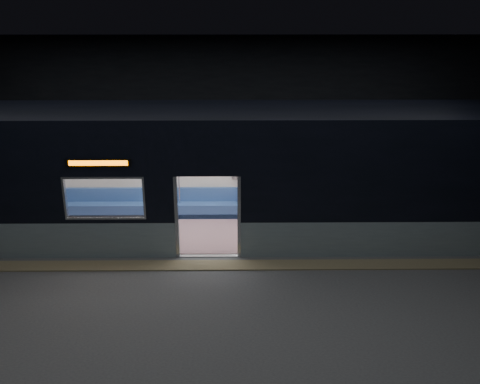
{
  "coord_description": "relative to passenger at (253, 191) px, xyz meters",
  "views": [
    {
      "loc": [
        0.64,
        -10.14,
        5.48
      ],
      "look_at": [
        0.78,
        2.3,
        1.23
      ],
      "focal_mm": 38.0,
      "sensor_mm": 36.0,
      "label": 1
    }
  ],
  "objects": [
    {
      "name": "station_floor",
      "position": [
        -1.17,
        -3.55,
        -0.85
      ],
      "size": [
        24.0,
        14.0,
        0.01
      ],
      "primitive_type": "cube",
      "color": "#47494C",
      "rests_on": "ground"
    },
    {
      "name": "tactile_strip",
      "position": [
        -1.17,
        -3.0,
        -0.83
      ],
      "size": [
        22.8,
        0.5,
        0.03
      ],
      "primitive_type": "cube",
      "color": "#8C7F59",
      "rests_on": "station_floor"
    },
    {
      "name": "transit_map",
      "position": [
        -0.01,
        0.31,
        0.66
      ],
      "size": [
        1.1,
        0.03,
        0.71
      ],
      "primitive_type": "cube",
      "color": "white",
      "rests_on": "metro_car"
    },
    {
      "name": "metro_car",
      "position": [
        -1.17,
        -1.0,
        1.0
      ],
      "size": [
        18.0,
        3.04,
        3.35
      ],
      "color": "#899DA4",
      "rests_on": "station_floor"
    },
    {
      "name": "station_envelope",
      "position": [
        -1.17,
        -3.55,
        2.82
      ],
      "size": [
        24.0,
        14.0,
        5.0
      ],
      "color": "black",
      "rests_on": "station_floor"
    },
    {
      "name": "handbag",
      "position": [
        -0.02,
        -0.25,
        -0.14
      ],
      "size": [
        0.33,
        0.28,
        0.16
      ],
      "primitive_type": "cube",
      "rotation": [
        0.0,
        0.0,
        -0.04
      ],
      "color": "black",
      "rests_on": "passenger"
    },
    {
      "name": "passenger",
      "position": [
        0.0,
        0.0,
        0.0
      ],
      "size": [
        0.48,
        0.79,
        1.49
      ],
      "rotation": [
        0.0,
        0.0,
        0.15
      ],
      "color": "black",
      "rests_on": "metro_car"
    }
  ]
}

